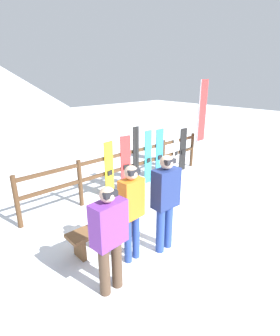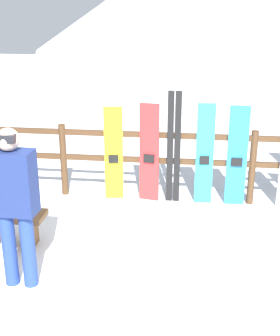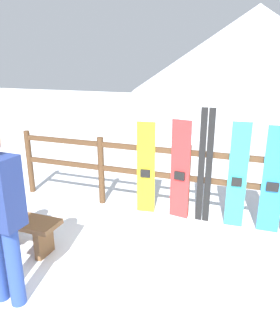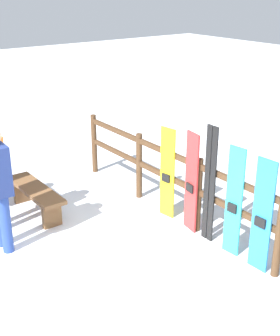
# 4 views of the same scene
# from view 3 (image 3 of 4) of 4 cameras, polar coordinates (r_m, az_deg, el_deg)

# --- Properties ---
(ground_plane) EXTENTS (40.00, 40.00, 0.00)m
(ground_plane) POSITION_cam_3_polar(r_m,az_deg,el_deg) (3.49, 0.03, -21.89)
(ground_plane) COLOR white
(mountain_backdrop) EXTENTS (18.00, 18.00, 6.00)m
(mountain_backdrop) POSITION_cam_3_polar(r_m,az_deg,el_deg) (26.49, 19.52, 18.93)
(mountain_backdrop) COLOR silver
(mountain_backdrop) RESTS_ON ground
(fence) EXTENTS (5.70, 0.10, 1.11)m
(fence) POSITION_cam_3_polar(r_m,az_deg,el_deg) (4.83, 8.18, -1.13)
(fence) COLOR #4C331E
(fence) RESTS_ON ground
(bench) EXTENTS (1.39, 0.36, 0.43)m
(bench) POSITION_cam_3_polar(r_m,az_deg,el_deg) (4.43, -22.06, -8.98)
(bench) COLOR brown
(bench) RESTS_ON ground
(snowboard_yellow) EXTENTS (0.27, 0.08, 1.41)m
(snowboard_yellow) POSITION_cam_3_polar(r_m,az_deg,el_deg) (4.92, 1.03, -0.12)
(snowboard_yellow) COLOR yellow
(snowboard_yellow) RESTS_ON ground
(snowboard_red) EXTENTS (0.29, 0.09, 1.47)m
(snowboard_red) POSITION_cam_3_polar(r_m,az_deg,el_deg) (4.77, 7.00, -0.47)
(snowboard_red) COLOR red
(snowboard_red) RESTS_ON ground
(ski_pair_black) EXTENTS (0.19, 0.02, 1.66)m
(ski_pair_black) POSITION_cam_3_polar(r_m,az_deg,el_deg) (4.68, 11.27, 0.19)
(ski_pair_black) COLOR black
(ski_pair_black) RESTS_ON ground
(snowboard_cyan) EXTENTS (0.25, 0.07, 1.49)m
(snowboard_cyan) POSITION_cam_3_polar(r_m,az_deg,el_deg) (4.66, 16.60, -1.43)
(snowboard_cyan) COLOR #2DBFCC
(snowboard_cyan) RESTS_ON ground
(snowboard_blue) EXTENTS (0.28, 0.06, 1.47)m
(snowboard_blue) POSITION_cam_3_polar(r_m,az_deg,el_deg) (4.67, 22.18, -2.16)
(snowboard_blue) COLOR #288CE0
(snowboard_blue) RESTS_ON ground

